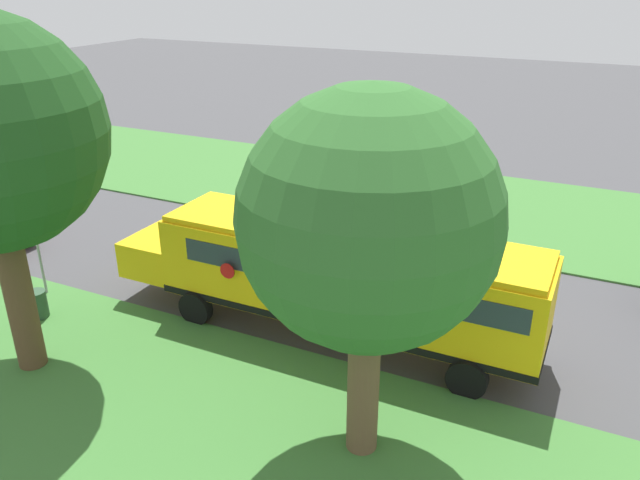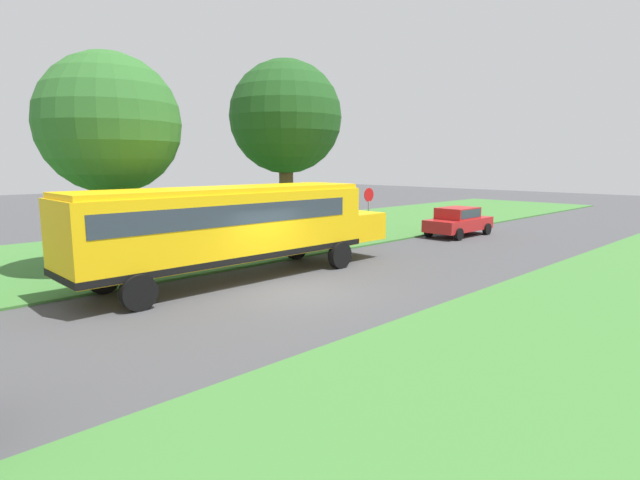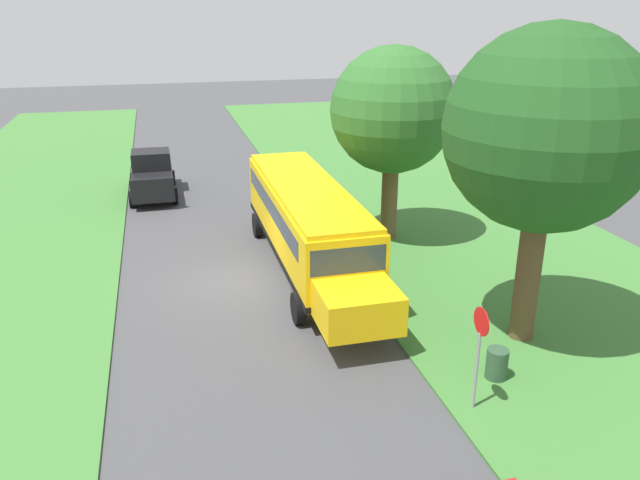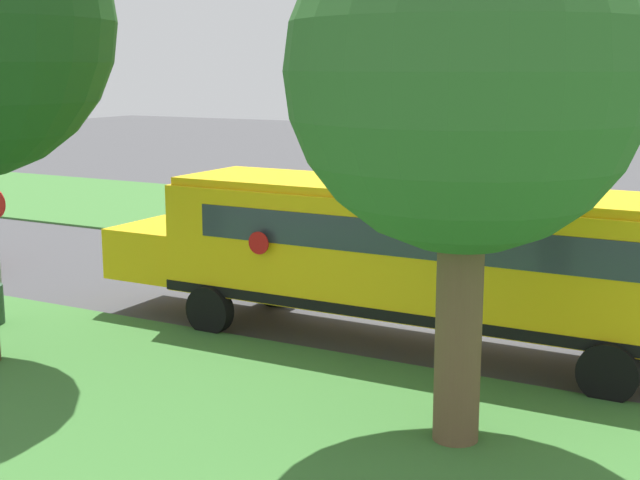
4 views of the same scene
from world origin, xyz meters
TOP-DOWN VIEW (x-y plane):
  - ground_plane at (0.00, 0.00)m, footprint 120.00×120.00m
  - grass_verge at (-10.00, 0.00)m, footprint 12.00×80.00m
  - school_bus at (-2.73, -0.41)m, footprint 2.84×12.42m
  - pickup_truck at (2.70, -11.87)m, footprint 2.28×5.40m
  - oak_tree_beside_bus at (-6.76, -2.68)m, footprint 4.92×4.92m
  - oak_tree_roadside_mid at (-7.50, 6.02)m, footprint 5.41×5.41m
  - stop_sign at (-4.60, 8.84)m, footprint 0.08×0.68m
  - trash_bin at (-5.77, 7.83)m, footprint 0.56×0.56m

SIDE VIEW (x-z plane):
  - ground_plane at x=0.00m, z-range 0.00..0.00m
  - grass_verge at x=-10.00m, z-range 0.00..0.08m
  - trash_bin at x=-5.77m, z-range 0.00..0.90m
  - pickup_truck at x=2.70m, z-range 0.02..2.12m
  - stop_sign at x=-4.60m, z-range 0.37..3.11m
  - school_bus at x=-2.73m, z-range 0.34..3.50m
  - oak_tree_beside_bus at x=-6.76m, z-range 1.37..9.14m
  - oak_tree_roadside_mid at x=-7.50m, z-range 1.64..10.49m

